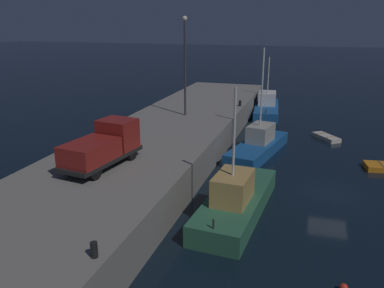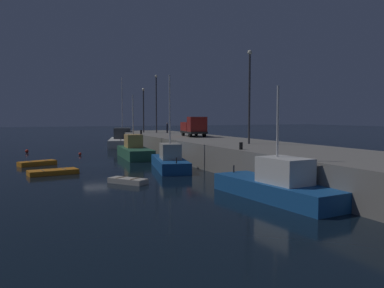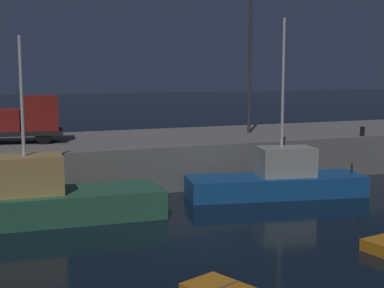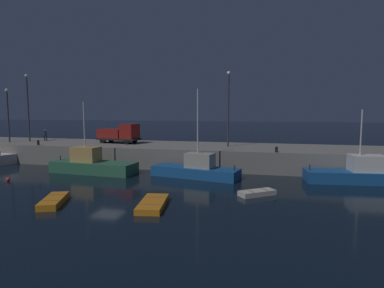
{
  "view_description": "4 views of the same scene",
  "coord_description": "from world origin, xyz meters",
  "px_view_note": "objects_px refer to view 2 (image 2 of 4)",
  "views": [
    {
      "loc": [
        -25.28,
        1.66,
        10.85
      ],
      "look_at": [
        -0.29,
        9.47,
        2.62
      ],
      "focal_mm": 36.79,
      "sensor_mm": 36.0,
      "label": 1
    },
    {
      "loc": [
        41.26,
        -6.9,
        4.97
      ],
      "look_at": [
        3.91,
        9.28,
        2.1
      ],
      "focal_mm": 36.6,
      "sensor_mm": 36.0,
      "label": 2
    },
    {
      "loc": [
        -7.55,
        -17.25,
        6.06
      ],
      "look_at": [
        3.7,
        9.75,
        2.3
      ],
      "focal_mm": 50.59,
      "sensor_mm": 36.0,
      "label": 3
    },
    {
      "loc": [
        13.66,
        -25.33,
        6.78
      ],
      "look_at": [
        5.11,
        10.76,
        2.8
      ],
      "focal_mm": 30.11,
      "sensor_mm": 36.0,
      "label": 4
    }
  ],
  "objects_px": {
    "lamp_post_west": "(143,106)",
    "lamp_post_central": "(249,90)",
    "mooring_buoy_mid": "(80,154)",
    "lamp_post_east": "(156,100)",
    "fishing_trawler_red": "(277,185)",
    "bollard_east": "(141,132)",
    "mooring_buoy_near": "(27,151)",
    "dockworker": "(167,127)",
    "dinghy_orange_near": "(128,181)",
    "fishing_boat_orange": "(170,161)",
    "bollard_central": "(128,131)",
    "rowboat_white_mid": "(53,172)",
    "fishing_boat_white": "(135,150)",
    "utility_truck": "(194,127)",
    "bollard_west": "(241,146)",
    "dinghy_red_small": "(37,163)",
    "fishing_boat_blue": "(122,140)"
  },
  "relations": [
    {
      "from": "lamp_post_west",
      "to": "lamp_post_central",
      "type": "height_order",
      "value": "lamp_post_central"
    },
    {
      "from": "mooring_buoy_mid",
      "to": "lamp_post_east",
      "type": "bearing_deg",
      "value": 122.84
    },
    {
      "from": "fishing_trawler_red",
      "to": "bollard_east",
      "type": "relative_size",
      "value": 15.25
    },
    {
      "from": "mooring_buoy_near",
      "to": "dockworker",
      "type": "distance_m",
      "value": 20.77
    },
    {
      "from": "dinghy_orange_near",
      "to": "mooring_buoy_mid",
      "type": "xyz_separation_m",
      "value": [
        -23.1,
        -0.42,
        -0.01
      ]
    },
    {
      "from": "lamp_post_central",
      "to": "mooring_buoy_mid",
      "type": "bearing_deg",
      "value": -145.23
    },
    {
      "from": "fishing_boat_orange",
      "to": "bollard_central",
      "type": "height_order",
      "value": "fishing_boat_orange"
    },
    {
      "from": "rowboat_white_mid",
      "to": "bollard_central",
      "type": "relative_size",
      "value": 8.3
    },
    {
      "from": "fishing_trawler_red",
      "to": "mooring_buoy_mid",
      "type": "distance_m",
      "value": 33.03
    },
    {
      "from": "fishing_boat_orange",
      "to": "fishing_boat_white",
      "type": "bearing_deg",
      "value": -178.36
    },
    {
      "from": "mooring_buoy_mid",
      "to": "dockworker",
      "type": "bearing_deg",
      "value": 115.61
    },
    {
      "from": "utility_truck",
      "to": "lamp_post_central",
      "type": "bearing_deg",
      "value": -1.92
    },
    {
      "from": "rowboat_white_mid",
      "to": "bollard_west",
      "type": "bearing_deg",
      "value": 57.44
    },
    {
      "from": "lamp_post_east",
      "to": "bollard_central",
      "type": "distance_m",
      "value": 7.26
    },
    {
      "from": "dinghy_orange_near",
      "to": "rowboat_white_mid",
      "type": "relative_size",
      "value": 0.72
    },
    {
      "from": "lamp_post_east",
      "to": "lamp_post_central",
      "type": "bearing_deg",
      "value": 0.5
    },
    {
      "from": "lamp_post_east",
      "to": "utility_truck",
      "type": "xyz_separation_m",
      "value": [
        13.29,
        0.72,
        -4.04
      ]
    },
    {
      "from": "fishing_boat_white",
      "to": "mooring_buoy_near",
      "type": "distance_m",
      "value": 16.93
    },
    {
      "from": "fishing_boat_orange",
      "to": "mooring_buoy_mid",
      "type": "bearing_deg",
      "value": -160.37
    },
    {
      "from": "fishing_boat_orange",
      "to": "dockworker",
      "type": "distance_m",
      "value": 25.29
    },
    {
      "from": "rowboat_white_mid",
      "to": "fishing_boat_orange",
      "type": "bearing_deg",
      "value": 85.62
    },
    {
      "from": "fishing_boat_white",
      "to": "mooring_buoy_mid",
      "type": "height_order",
      "value": "fishing_boat_white"
    },
    {
      "from": "dinghy_red_small",
      "to": "dinghy_orange_near",
      "type": "bearing_deg",
      "value": 22.27
    },
    {
      "from": "fishing_trawler_red",
      "to": "lamp_post_west",
      "type": "bearing_deg",
      "value": 174.29
    },
    {
      "from": "mooring_buoy_mid",
      "to": "lamp_post_east",
      "type": "xyz_separation_m",
      "value": [
        -8.43,
        13.07,
        7.48
      ]
    },
    {
      "from": "lamp_post_west",
      "to": "mooring_buoy_near",
      "type": "bearing_deg",
      "value": -77.98
    },
    {
      "from": "fishing_boat_blue",
      "to": "bollard_east",
      "type": "height_order",
      "value": "fishing_boat_blue"
    },
    {
      "from": "utility_truck",
      "to": "fishing_boat_blue",
      "type": "bearing_deg",
      "value": -164.38
    },
    {
      "from": "bollard_west",
      "to": "lamp_post_east",
      "type": "bearing_deg",
      "value": 173.26
    },
    {
      "from": "lamp_post_west",
      "to": "dockworker",
      "type": "height_order",
      "value": "lamp_post_west"
    },
    {
      "from": "lamp_post_east",
      "to": "dockworker",
      "type": "bearing_deg",
      "value": 39.01
    },
    {
      "from": "dinghy_orange_near",
      "to": "dockworker",
      "type": "bearing_deg",
      "value": 155.1
    },
    {
      "from": "dinghy_orange_near",
      "to": "lamp_post_central",
      "type": "xyz_separation_m",
      "value": [
        -3.94,
        12.89,
        7.3
      ]
    },
    {
      "from": "rowboat_white_mid",
      "to": "lamp_post_central",
      "type": "height_order",
      "value": "lamp_post_central"
    },
    {
      "from": "fishing_boat_blue",
      "to": "fishing_boat_orange",
      "type": "height_order",
      "value": "fishing_boat_blue"
    },
    {
      "from": "fishing_boat_orange",
      "to": "dinghy_red_small",
      "type": "distance_m",
      "value": 13.94
    },
    {
      "from": "lamp_post_west",
      "to": "dockworker",
      "type": "distance_m",
      "value": 5.57
    },
    {
      "from": "lamp_post_west",
      "to": "utility_truck",
      "type": "distance_m",
      "value": 15.63
    },
    {
      "from": "mooring_buoy_near",
      "to": "lamp_post_central",
      "type": "xyz_separation_m",
      "value": [
        25.7,
        19.51,
        7.26
      ]
    },
    {
      "from": "fishing_trawler_red",
      "to": "fishing_boat_blue",
      "type": "bearing_deg",
      "value": 178.21
    },
    {
      "from": "fishing_boat_orange",
      "to": "bollard_east",
      "type": "height_order",
      "value": "fishing_boat_orange"
    },
    {
      "from": "fishing_boat_blue",
      "to": "fishing_boat_orange",
      "type": "relative_size",
      "value": 1.35
    },
    {
      "from": "mooring_buoy_mid",
      "to": "utility_truck",
      "type": "distance_m",
      "value": 15.02
    },
    {
      "from": "utility_truck",
      "to": "bollard_east",
      "type": "bearing_deg",
      "value": -152.78
    },
    {
      "from": "lamp_post_central",
      "to": "bollard_central",
      "type": "distance_m",
      "value": 31.88
    },
    {
      "from": "utility_truck",
      "to": "bollard_central",
      "type": "height_order",
      "value": "utility_truck"
    },
    {
      "from": "fishing_boat_orange",
      "to": "lamp_post_west",
      "type": "relative_size",
      "value": 1.29
    },
    {
      "from": "fishing_boat_blue",
      "to": "dockworker",
      "type": "xyz_separation_m",
      "value": [
        6.59,
        5.67,
        2.2
      ]
    },
    {
      "from": "fishing_boat_blue",
      "to": "mooring_buoy_near",
      "type": "relative_size",
      "value": 26.71
    },
    {
      "from": "dinghy_orange_near",
      "to": "rowboat_white_mid",
      "type": "xyz_separation_m",
      "value": [
        -7.01,
        -4.77,
        0.01
      ]
    }
  ]
}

